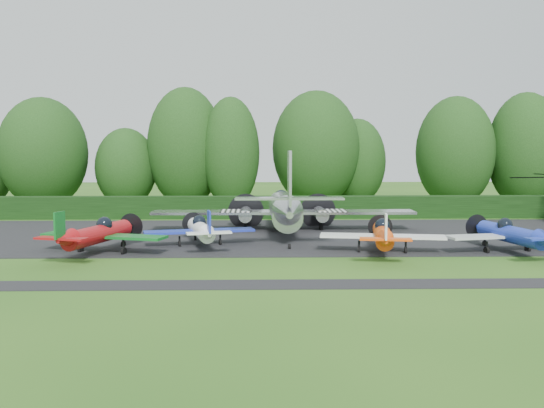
{
  "coord_description": "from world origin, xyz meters",
  "views": [
    {
      "loc": [
        -2.08,
        -33.62,
        6.33
      ],
      "look_at": [
        -1.1,
        7.86,
        2.5
      ],
      "focal_mm": 40.0,
      "sensor_mm": 36.0,
      "label": 1
    }
  ],
  "objects_px": {
    "light_plane_red": "(99,234)",
    "light_plane_white": "(201,229)",
    "light_plane_blue": "(511,234)",
    "transport_plane": "(284,209)",
    "light_plane_orange": "(383,234)"
  },
  "relations": [
    {
      "from": "light_plane_red",
      "to": "light_plane_white",
      "type": "relative_size",
      "value": 1.1
    },
    {
      "from": "light_plane_blue",
      "to": "light_plane_white",
      "type": "bearing_deg",
      "value": -178.0
    },
    {
      "from": "transport_plane",
      "to": "light_plane_white",
      "type": "xyz_separation_m",
      "value": [
        -5.64,
        -6.17,
        -0.65
      ]
    },
    {
      "from": "transport_plane",
      "to": "light_plane_orange",
      "type": "relative_size",
      "value": 2.55
    },
    {
      "from": "transport_plane",
      "to": "light_plane_white",
      "type": "height_order",
      "value": "transport_plane"
    },
    {
      "from": "transport_plane",
      "to": "light_plane_orange",
      "type": "bearing_deg",
      "value": -58.89
    },
    {
      "from": "light_plane_red",
      "to": "light_plane_orange",
      "type": "relative_size",
      "value": 1.05
    },
    {
      "from": "transport_plane",
      "to": "light_plane_red",
      "type": "bearing_deg",
      "value": -142.12
    },
    {
      "from": "light_plane_white",
      "to": "light_plane_blue",
      "type": "height_order",
      "value": "light_plane_blue"
    },
    {
      "from": "light_plane_blue",
      "to": "light_plane_red",
      "type": "bearing_deg",
      "value": -169.69
    },
    {
      "from": "light_plane_white",
      "to": "light_plane_orange",
      "type": "distance_m",
      "value": 11.51
    },
    {
      "from": "light_plane_white",
      "to": "light_plane_orange",
      "type": "bearing_deg",
      "value": -1.22
    },
    {
      "from": "transport_plane",
      "to": "light_plane_blue",
      "type": "bearing_deg",
      "value": -34.52
    },
    {
      "from": "light_plane_red",
      "to": "light_plane_blue",
      "type": "bearing_deg",
      "value": -17.23
    },
    {
      "from": "light_plane_white",
      "to": "light_plane_blue",
      "type": "relative_size",
      "value": 0.95
    }
  ]
}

